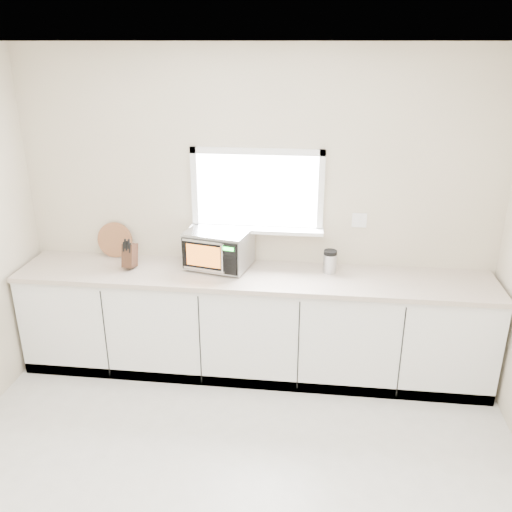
# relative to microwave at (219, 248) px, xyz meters

# --- Properties ---
(back_wall) EXTENTS (4.00, 0.17, 2.70)m
(back_wall) POSITION_rel_microwave_xyz_m (0.30, 0.19, 0.27)
(back_wall) COLOR beige
(back_wall) RESTS_ON ground
(cabinets) EXTENTS (3.92, 0.60, 0.88)m
(cabinets) POSITION_rel_microwave_xyz_m (0.30, -0.11, -0.65)
(cabinets) COLOR white
(cabinets) RESTS_ON ground
(countertop) EXTENTS (3.92, 0.64, 0.04)m
(countertop) POSITION_rel_microwave_xyz_m (0.30, -0.12, -0.19)
(countertop) COLOR #C0B29E
(countertop) RESTS_ON cabinets
(microwave) EXTENTS (0.58, 0.50, 0.33)m
(microwave) POSITION_rel_microwave_xyz_m (0.00, 0.00, 0.00)
(microwave) COLOR black
(microwave) RESTS_ON countertop
(knife_block) EXTENTS (0.10, 0.19, 0.27)m
(knife_block) POSITION_rel_microwave_xyz_m (-0.74, -0.11, -0.05)
(knife_block) COLOR #402316
(knife_block) RESTS_ON countertop
(cutting_board) EXTENTS (0.31, 0.07, 0.31)m
(cutting_board) POSITION_rel_microwave_xyz_m (-0.95, 0.13, -0.02)
(cutting_board) COLOR #9B583C
(cutting_board) RESTS_ON countertop
(coffee_grinder) EXTENTS (0.12, 0.12, 0.20)m
(coffee_grinder) POSITION_rel_microwave_xyz_m (0.93, 0.00, -0.07)
(coffee_grinder) COLOR #AFB1B6
(coffee_grinder) RESTS_ON countertop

